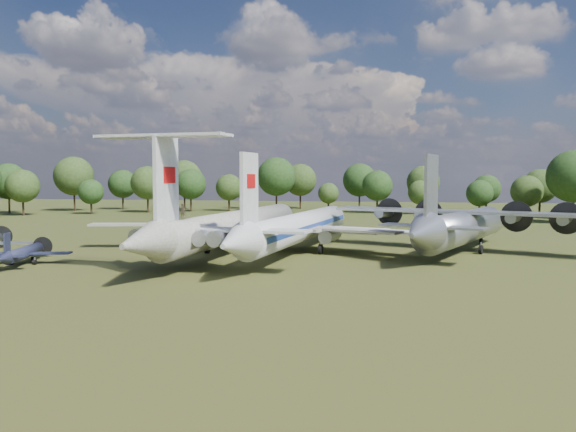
% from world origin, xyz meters
% --- Properties ---
extents(ground, '(300.00, 300.00, 0.00)m').
position_xyz_m(ground, '(0.00, 0.00, 0.00)').
color(ground, '#253F15').
rests_on(ground, ground).
extents(il62_airliner, '(45.76, 56.92, 5.24)m').
position_xyz_m(il62_airliner, '(5.38, 2.24, 2.62)').
color(il62_airliner, '#B7B7B2').
rests_on(il62_airliner, ground).
extents(tu104_jet, '(42.93, 53.86, 4.98)m').
position_xyz_m(tu104_jet, '(13.20, 3.82, 2.49)').
color(tu104_jet, '#BDBDBD').
rests_on(tu104_jet, ground).
extents(an12_transport, '(46.92, 49.26, 5.15)m').
position_xyz_m(an12_transport, '(33.36, 8.17, 2.58)').
color(an12_transport, '#9D9FA4').
rests_on(an12_transport, ground).
extents(small_prop_west, '(12.81, 15.23, 1.92)m').
position_xyz_m(small_prop_west, '(-14.50, -11.62, 0.96)').
color(small_prop_west, black).
rests_on(small_prop_west, ground).
extents(person_on_il62, '(0.59, 0.41, 1.57)m').
position_xyz_m(person_on_il62, '(4.06, -12.37, 6.02)').
color(person_on_il62, olive).
rests_on(person_on_il62, il62_airliner).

